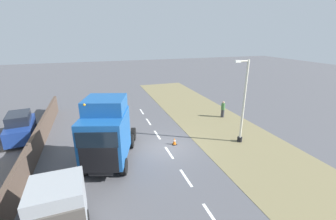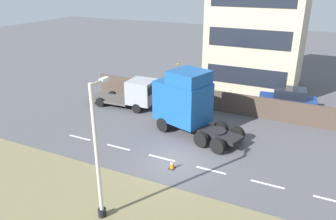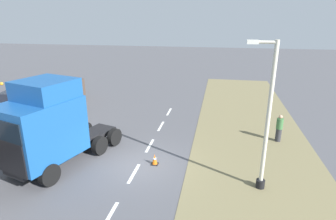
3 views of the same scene
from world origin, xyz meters
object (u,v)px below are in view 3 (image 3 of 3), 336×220
at_px(lamp_post, 265,127).
at_px(lorry_cab, 46,127).
at_px(traffic_cone_lead, 155,159).
at_px(parked_car, 19,105).
at_px(pedestrian, 279,129).

bearing_deg(lamp_post, lorry_cab, 0.76).
bearing_deg(traffic_cone_lead, parked_car, -22.94).
bearing_deg(lorry_cab, parked_car, -26.79).
bearing_deg(traffic_cone_lead, pedestrian, -148.48).
relative_size(lorry_cab, lamp_post, 1.05).
xyz_separation_m(lorry_cab, lamp_post, (-10.15, -0.13, 0.66)).
bearing_deg(lamp_post, traffic_cone_lead, -13.09).
xyz_separation_m(parked_car, lamp_post, (-16.67, 6.09, 1.87)).
bearing_deg(parked_car, traffic_cone_lead, 149.53).
distance_m(lorry_cab, parked_car, 9.10).
bearing_deg(parked_car, pedestrian, 170.26).
relative_size(lorry_cab, traffic_cone_lead, 11.79).
distance_m(parked_car, traffic_cone_lead, 12.60).
height_order(lamp_post, traffic_cone_lead, lamp_post).
distance_m(lorry_cab, traffic_cone_lead, 5.59).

